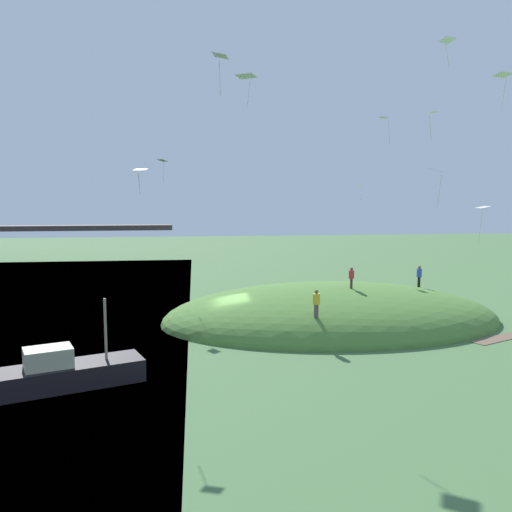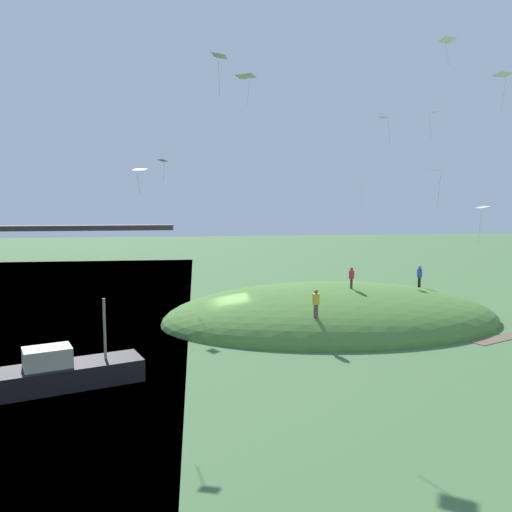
% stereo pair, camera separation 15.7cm
% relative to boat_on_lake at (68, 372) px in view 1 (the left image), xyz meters
% --- Properties ---
extents(ground_plane, '(160.00, 160.00, 0.00)m').
position_rel_boat_on_lake_xyz_m(ground_plane, '(9.06, 10.91, -0.76)').
color(ground_plane, '#486E3F').
extents(grass_hill, '(25.97, 16.39, 5.55)m').
position_rel_boat_on_lake_xyz_m(grass_hill, '(16.90, 12.33, -0.76)').
color(grass_hill, '#4C7934').
rests_on(grass_hill, ground_plane).
extents(boat_on_lake, '(7.50, 4.69, 4.41)m').
position_rel_boat_on_lake_xyz_m(boat_on_lake, '(0.00, 0.00, 0.00)').
color(boat_on_lake, black).
rests_on(boat_on_lake, lake_water).
extents(person_near_shore, '(0.43, 0.43, 1.59)m').
position_rel_boat_on_lake_xyz_m(person_near_shore, '(18.04, 11.06, 2.96)').
color(person_near_shore, '#3C2A23').
rests_on(person_near_shore, grass_hill).
extents(person_with_child, '(0.65, 0.65, 1.83)m').
position_rel_boat_on_lake_xyz_m(person_with_child, '(14.31, 6.23, 2.15)').
color(person_with_child, brown).
rests_on(person_with_child, grass_hill).
extents(person_watching_kites, '(0.53, 0.53, 1.76)m').
position_rel_boat_on_lake_xyz_m(person_watching_kites, '(24.63, 14.25, 2.47)').
color(person_watching_kites, black).
rests_on(person_watching_kites, grass_hill).
extents(kite_0, '(1.16, 1.26, 2.28)m').
position_rel_boat_on_lake_xyz_m(kite_0, '(20.09, 1.90, 10.23)').
color(kite_0, silver).
extents(kite_1, '(0.87, 0.97, 1.80)m').
position_rel_boat_on_lake_xyz_m(kite_1, '(19.43, 8.72, 13.99)').
color(kite_1, white).
extents(kite_2, '(0.64, 0.88, 2.02)m').
position_rel_boat_on_lake_xyz_m(kite_2, '(22.37, 0.79, 8.14)').
color(kite_2, white).
extents(kite_3, '(1.11, 0.99, 1.71)m').
position_rel_boat_on_lake_xyz_m(kite_3, '(21.84, 4.84, 18.14)').
color(kite_3, white).
extents(kite_4, '(0.64, 0.82, 1.77)m').
position_rel_boat_on_lake_xyz_m(kite_4, '(21.36, 20.41, 9.45)').
color(kite_4, white).
extents(kite_5, '(0.82, 0.68, 1.33)m').
position_rel_boat_on_lake_xyz_m(kite_5, '(3.71, 1.98, 10.23)').
color(kite_5, white).
extents(kite_6, '(1.45, 1.35, 1.96)m').
position_rel_boat_on_lake_xyz_m(kite_6, '(9.84, 6.87, 16.18)').
color(kite_6, white).
extents(kite_7, '(0.98, 1.07, 1.85)m').
position_rel_boat_on_lake_xyz_m(kite_7, '(3.92, 19.45, 11.61)').
color(kite_7, silver).
extents(kite_8, '(0.93, 1.18, 2.07)m').
position_rel_boat_on_lake_xyz_m(kite_8, '(7.96, 1.06, 15.96)').
color(kite_8, white).
extents(kite_9, '(0.50, 0.68, 1.85)m').
position_rel_boat_on_lake_xyz_m(kite_9, '(22.90, 8.86, 14.35)').
color(kite_9, silver).
extents(kite_10, '(1.15, 0.95, 2.22)m').
position_rel_boat_on_lake_xyz_m(kite_10, '(24.20, 2.58, 15.66)').
color(kite_10, white).
extents(mooring_post, '(0.14, 0.14, 0.89)m').
position_rel_boat_on_lake_xyz_m(mooring_post, '(6.15, 11.24, -0.32)').
color(mooring_post, brown).
rests_on(mooring_post, ground_plane).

